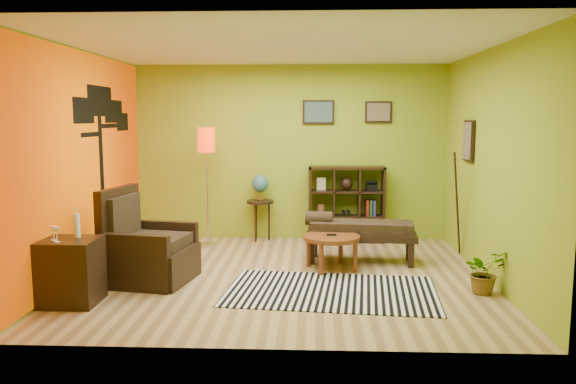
{
  "coord_description": "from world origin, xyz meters",
  "views": [
    {
      "loc": [
        0.35,
        -6.81,
        1.96
      ],
      "look_at": [
        0.06,
        0.06,
        1.05
      ],
      "focal_mm": 35.0,
      "sensor_mm": 36.0,
      "label": 1
    }
  ],
  "objects_px": {
    "globe_table": "(260,191)",
    "armchair": "(146,253)",
    "cube_shelf": "(347,204)",
    "bench": "(358,230)",
    "floor_lamp": "(206,151)",
    "side_cabinet": "(70,271)",
    "potted_plant": "(484,276)",
    "coffee_table": "(331,240)"
  },
  "relations": [
    {
      "from": "floor_lamp",
      "to": "potted_plant",
      "type": "relative_size",
      "value": 3.65
    },
    {
      "from": "side_cabinet",
      "to": "bench",
      "type": "bearing_deg",
      "value": 30.4
    },
    {
      "from": "armchair",
      "to": "floor_lamp",
      "type": "bearing_deg",
      "value": 77.83
    },
    {
      "from": "side_cabinet",
      "to": "potted_plant",
      "type": "distance_m",
      "value": 4.52
    },
    {
      "from": "coffee_table",
      "to": "potted_plant",
      "type": "distance_m",
      "value": 1.92
    },
    {
      "from": "cube_shelf",
      "to": "potted_plant",
      "type": "height_order",
      "value": "cube_shelf"
    },
    {
      "from": "globe_table",
      "to": "floor_lamp",
      "type": "bearing_deg",
      "value": -151.46
    },
    {
      "from": "armchair",
      "to": "bench",
      "type": "xyz_separation_m",
      "value": [
        2.64,
        1.01,
        0.1
      ]
    },
    {
      "from": "floor_lamp",
      "to": "potted_plant",
      "type": "xyz_separation_m",
      "value": [
        3.53,
        -2.2,
        -1.27
      ]
    },
    {
      "from": "potted_plant",
      "to": "cube_shelf",
      "type": "bearing_deg",
      "value": 117.57
    },
    {
      "from": "coffee_table",
      "to": "bench",
      "type": "height_order",
      "value": "bench"
    },
    {
      "from": "coffee_table",
      "to": "globe_table",
      "type": "bearing_deg",
      "value": 122.49
    },
    {
      "from": "floor_lamp",
      "to": "coffee_table",
      "type": "bearing_deg",
      "value": -34.73
    },
    {
      "from": "armchair",
      "to": "side_cabinet",
      "type": "bearing_deg",
      "value": -122.67
    },
    {
      "from": "coffee_table",
      "to": "globe_table",
      "type": "distance_m",
      "value": 2.06
    },
    {
      "from": "coffee_table",
      "to": "cube_shelf",
      "type": "height_order",
      "value": "cube_shelf"
    },
    {
      "from": "bench",
      "to": "floor_lamp",
      "type": "bearing_deg",
      "value": 158.7
    },
    {
      "from": "floor_lamp",
      "to": "globe_table",
      "type": "bearing_deg",
      "value": 28.54
    },
    {
      "from": "globe_table",
      "to": "cube_shelf",
      "type": "height_order",
      "value": "cube_shelf"
    },
    {
      "from": "armchair",
      "to": "side_cabinet",
      "type": "relative_size",
      "value": 1.12
    },
    {
      "from": "coffee_table",
      "to": "bench",
      "type": "bearing_deg",
      "value": 47.64
    },
    {
      "from": "coffee_table",
      "to": "potted_plant",
      "type": "bearing_deg",
      "value": -28.74
    },
    {
      "from": "side_cabinet",
      "to": "coffee_table",
      "type": "bearing_deg",
      "value": 27.39
    },
    {
      "from": "side_cabinet",
      "to": "globe_table",
      "type": "distance_m",
      "value": 3.63
    },
    {
      "from": "armchair",
      "to": "bench",
      "type": "height_order",
      "value": "armchair"
    },
    {
      "from": "globe_table",
      "to": "cube_shelf",
      "type": "relative_size",
      "value": 0.88
    },
    {
      "from": "cube_shelf",
      "to": "potted_plant",
      "type": "bearing_deg",
      "value": -62.43
    },
    {
      "from": "globe_table",
      "to": "bench",
      "type": "distance_m",
      "value": 1.98
    },
    {
      "from": "cube_shelf",
      "to": "bench",
      "type": "bearing_deg",
      "value": -86.72
    },
    {
      "from": "side_cabinet",
      "to": "armchair",
      "type": "bearing_deg",
      "value": 57.33
    },
    {
      "from": "bench",
      "to": "potted_plant",
      "type": "height_order",
      "value": "bench"
    },
    {
      "from": "coffee_table",
      "to": "side_cabinet",
      "type": "height_order",
      "value": "side_cabinet"
    },
    {
      "from": "floor_lamp",
      "to": "globe_table",
      "type": "xyz_separation_m",
      "value": [
        0.77,
        0.42,
        -0.67
      ]
    },
    {
      "from": "side_cabinet",
      "to": "globe_table",
      "type": "xyz_separation_m",
      "value": [
        1.73,
        3.16,
        0.45
      ]
    },
    {
      "from": "armchair",
      "to": "floor_lamp",
      "type": "height_order",
      "value": "floor_lamp"
    },
    {
      "from": "globe_table",
      "to": "armchair",
      "type": "bearing_deg",
      "value": -117.08
    },
    {
      "from": "cube_shelf",
      "to": "bench",
      "type": "height_order",
      "value": "cube_shelf"
    },
    {
      "from": "cube_shelf",
      "to": "side_cabinet",
      "type": "bearing_deg",
      "value": -134.5
    },
    {
      "from": "floor_lamp",
      "to": "armchair",
      "type": "bearing_deg",
      "value": -102.17
    },
    {
      "from": "floor_lamp",
      "to": "globe_table",
      "type": "height_order",
      "value": "floor_lamp"
    },
    {
      "from": "bench",
      "to": "cube_shelf",
      "type": "bearing_deg",
      "value": 93.28
    },
    {
      "from": "armchair",
      "to": "side_cabinet",
      "type": "height_order",
      "value": "armchair"
    }
  ]
}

